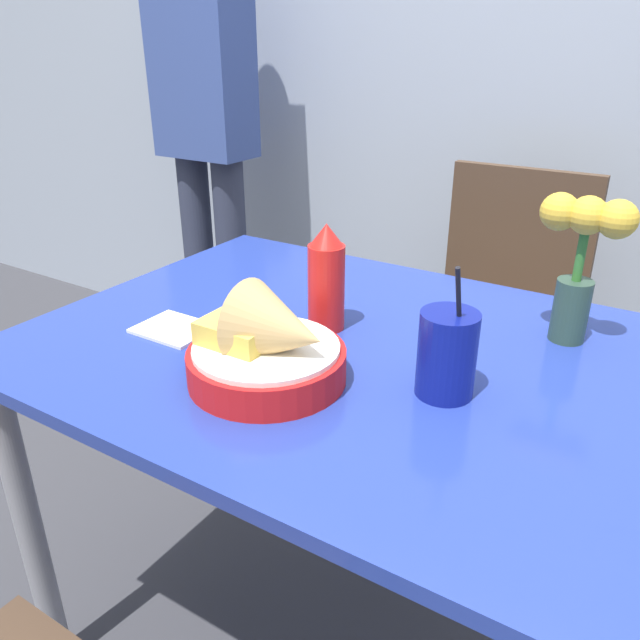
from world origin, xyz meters
TOP-DOWN VIEW (x-y plane):
  - ground_plane at (0.00, 0.00)m, footprint 12.00×12.00m
  - wall_window at (0.00, 1.15)m, footprint 7.00×0.06m
  - dining_table at (0.00, 0.00)m, footprint 1.11×0.83m
  - chair_far_window at (0.06, 0.78)m, footprint 0.40×0.40m
  - food_basket at (-0.03, -0.17)m, footprint 0.24×0.24m
  - ketchup_bottle at (-0.06, 0.04)m, footprint 0.07×0.07m
  - drink_cup at (0.21, -0.06)m, footprint 0.09×0.09m
  - flower_vase at (0.32, 0.22)m, footprint 0.15×0.06m
  - napkin at (-0.29, -0.12)m, footprint 0.13×0.11m
  - person_standing at (-1.00, 0.80)m, footprint 0.32×0.20m

SIDE VIEW (x-z plane):
  - ground_plane at x=0.00m, z-range 0.00..0.00m
  - chair_far_window at x=0.06m, z-range 0.08..0.99m
  - dining_table at x=0.00m, z-range 0.27..1.01m
  - napkin at x=-0.29m, z-range 0.74..0.75m
  - food_basket at x=-0.03m, z-range 0.72..0.88m
  - drink_cup at x=0.21m, z-range 0.70..0.91m
  - ketchup_bottle at x=-0.06m, z-range 0.74..0.93m
  - flower_vase at x=0.32m, z-range 0.78..1.03m
  - person_standing at x=-1.00m, z-range 0.14..1.90m
  - wall_window at x=0.00m, z-range 0.00..2.60m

